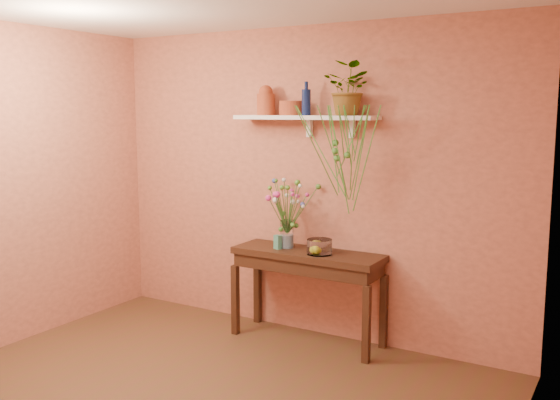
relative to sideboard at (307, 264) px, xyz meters
The scene contains 13 objects.
room 1.90m from the sideboard, 94.61° to the right, with size 4.04×4.04×2.70m.
sideboard is the anchor object (origin of this frame).
wall_shelf 1.24m from the sideboard, 128.00° to the left, with size 1.30×0.24×0.19m.
terracotta_jug 1.47m from the sideboard, 167.17° to the left, with size 0.20×0.20×0.26m.
terracotta_pot 1.35m from the sideboard, 152.00° to the left, with size 0.20×0.20×0.12m, color #A44021.
blue_bottle 1.38m from the sideboard, 128.09° to the left, with size 0.08×0.08×0.28m.
spider_plant 1.51m from the sideboard, 12.53° to the left, with size 0.38×0.33×0.43m, color #3C7127.
plant_fronds 1.06m from the sideboard, 14.60° to the right, with size 0.77×0.36×0.87m.
glass_vase 0.31m from the sideboard, behind, with size 0.12×0.12×0.24m.
bouquet 0.57m from the sideboard, behind, with size 0.42×0.45×0.47m.
glass_bowl 0.23m from the sideboard, 21.50° to the right, with size 0.21×0.21×0.13m.
lemon 0.21m from the sideboard, 30.46° to the right, with size 0.07×0.07×0.07m, color yellow.
carton 0.32m from the sideboard, 166.39° to the right, with size 0.06×0.05×0.12m, color teal.
Camera 1 is at (2.56, -2.76, 1.98)m, focal length 39.63 mm.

